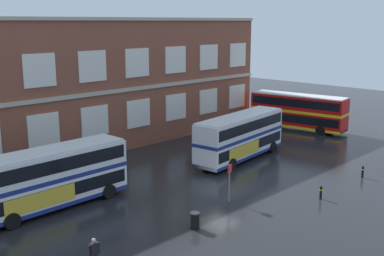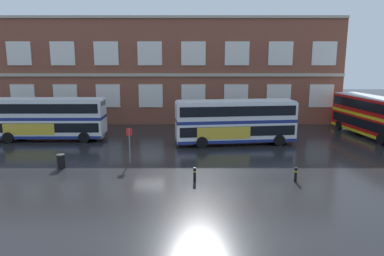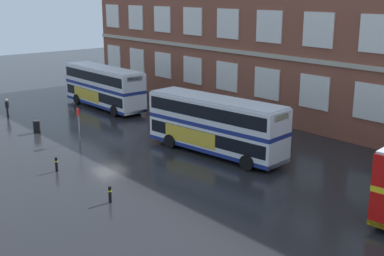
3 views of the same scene
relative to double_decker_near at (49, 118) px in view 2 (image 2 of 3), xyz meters
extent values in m
plane|color=black|center=(10.50, -3.86, -2.15)|extent=(120.00, 120.00, 0.00)
cube|color=brown|center=(9.19, 12.14, 4.02)|extent=(45.60, 8.00, 12.35)
cube|color=#B2A893|center=(9.19, 8.06, 3.78)|extent=(45.60, 0.16, 0.36)
cube|color=#B2A893|center=(9.19, 8.09, 10.35)|extent=(45.60, 0.28, 0.30)
cube|color=silver|center=(-6.01, 8.08, 1.31)|extent=(2.84, 0.12, 2.72)
cube|color=silver|center=(-0.94, 8.08, 1.31)|extent=(2.84, 0.12, 2.72)
cube|color=silver|center=(4.12, 8.08, 1.31)|extent=(2.84, 0.12, 2.72)
cube|color=silver|center=(9.19, 8.08, 1.31)|extent=(2.84, 0.12, 2.72)
cube|color=silver|center=(14.26, 8.08, 1.31)|extent=(2.84, 0.12, 2.72)
cube|color=silver|center=(19.32, 8.08, 1.31)|extent=(2.84, 0.12, 2.72)
cube|color=silver|center=(24.39, 8.08, 1.31)|extent=(2.84, 0.12, 2.72)
cube|color=silver|center=(29.46, 8.08, 1.31)|extent=(2.84, 0.12, 2.72)
cube|color=silver|center=(-6.01, 8.08, 6.25)|extent=(2.84, 0.12, 2.72)
cube|color=silver|center=(-0.94, 8.08, 6.25)|extent=(2.84, 0.12, 2.72)
cube|color=silver|center=(4.12, 8.08, 6.25)|extent=(2.84, 0.12, 2.72)
cube|color=silver|center=(9.19, 8.08, 6.25)|extent=(2.84, 0.12, 2.72)
cube|color=silver|center=(14.26, 8.08, 6.25)|extent=(2.84, 0.12, 2.72)
cube|color=silver|center=(19.32, 8.08, 6.25)|extent=(2.84, 0.12, 2.72)
cube|color=silver|center=(24.39, 8.08, 6.25)|extent=(2.84, 0.12, 2.72)
cube|color=silver|center=(29.46, 8.08, 6.25)|extent=(2.84, 0.12, 2.72)
cube|color=silver|center=(0.00, 0.00, -0.92)|extent=(11.03, 2.67, 1.75)
cube|color=black|center=(0.00, 0.00, -0.71)|extent=(10.59, 2.70, 0.90)
cube|color=navy|center=(0.00, 0.00, 0.10)|extent=(11.03, 2.67, 0.30)
cube|color=silver|center=(0.00, 0.00, 1.03)|extent=(11.03, 2.67, 1.55)
cube|color=black|center=(0.00, 0.00, 1.10)|extent=(10.59, 2.70, 0.90)
cube|color=navy|center=(0.00, 0.00, -1.66)|extent=(11.03, 2.69, 0.28)
cube|color=silver|center=(0.00, 0.00, 1.86)|extent=(10.81, 2.56, 0.12)
cube|color=gold|center=(-1.31, -1.30, -0.84)|extent=(4.84, 0.08, 1.10)
cube|color=yellow|center=(5.47, 0.06, 1.45)|extent=(0.08, 1.66, 0.40)
cylinder|color=black|center=(3.86, -1.23, -1.63)|extent=(1.04, 0.33, 1.04)
cylinder|color=black|center=(3.83, 1.32, -1.63)|extent=(1.04, 0.33, 1.04)
cylinder|color=black|center=(-3.29, -1.31, -1.63)|extent=(1.04, 0.33, 1.04)
cylinder|color=black|center=(-3.32, 1.24, -1.63)|extent=(1.04, 0.33, 1.04)
cube|color=silver|center=(18.11, -1.61, -0.92)|extent=(11.23, 3.84, 1.75)
cube|color=black|center=(18.11, -1.61, -0.71)|extent=(10.79, 3.83, 0.90)
cube|color=navy|center=(18.11, -1.61, 0.10)|extent=(11.23, 3.84, 0.30)
cube|color=silver|center=(18.11, -1.61, 1.03)|extent=(11.23, 3.84, 1.55)
cube|color=black|center=(18.11, -1.61, 1.10)|extent=(10.79, 3.83, 0.90)
cube|color=navy|center=(18.11, -1.61, -1.66)|extent=(11.23, 3.86, 0.28)
cube|color=silver|center=(18.11, -1.61, 1.86)|extent=(10.99, 3.71, 0.12)
cube|color=gold|center=(16.95, -3.05, -0.84)|extent=(4.81, 0.60, 1.10)
cube|color=yellow|center=(23.54, -0.96, 1.45)|extent=(0.26, 1.65, 0.40)
cylinder|color=black|center=(22.08, -2.42, -1.63)|extent=(1.07, 0.44, 1.04)
cylinder|color=black|center=(21.78, 0.12, -1.63)|extent=(1.07, 0.44, 1.04)
cylinder|color=black|center=(14.98, -3.27, -1.63)|extent=(1.07, 0.44, 1.04)
cylinder|color=black|center=(14.68, -0.73, -1.63)|extent=(1.07, 0.44, 1.04)
cube|color=red|center=(32.37, 1.35, -0.92)|extent=(4.08, 11.25, 1.75)
cube|color=black|center=(32.37, 1.35, -0.71)|extent=(4.06, 10.82, 0.90)
cube|color=yellow|center=(32.37, 1.35, 0.10)|extent=(4.08, 11.25, 0.30)
cube|color=red|center=(32.37, 1.35, 1.03)|extent=(4.08, 11.25, 1.55)
cube|color=black|center=(32.37, 1.35, 1.10)|extent=(4.06, 10.82, 0.90)
cube|color=yellow|center=(32.37, 1.35, -1.66)|extent=(4.10, 11.25, 0.28)
cube|color=silver|center=(32.37, 1.35, 1.86)|extent=(3.95, 11.02, 0.12)
cube|color=yellow|center=(31.60, 6.77, 1.45)|extent=(1.65, 0.29, 0.40)
cylinder|color=black|center=(33.09, 5.34, -1.63)|extent=(0.46, 1.07, 1.04)
cylinder|color=black|center=(30.57, 4.98, -1.63)|extent=(0.46, 1.07, 1.04)
cylinder|color=black|center=(31.58, -2.10, -1.63)|extent=(0.46, 1.07, 1.04)
cylinder|color=slate|center=(9.33, -7.74, -0.80)|extent=(0.10, 0.10, 2.70)
cube|color=red|center=(9.33, -7.76, 0.27)|extent=(0.44, 0.04, 0.56)
cylinder|color=black|center=(4.51, -9.10, -1.67)|extent=(0.56, 0.56, 0.95)
cylinder|color=black|center=(4.51, -9.10, -1.16)|extent=(0.60, 0.60, 0.08)
cylinder|color=black|center=(14.27, -12.02, -1.67)|extent=(0.18, 0.18, 0.95)
cylinder|color=yellow|center=(14.27, -12.02, -1.47)|extent=(0.19, 0.19, 0.08)
cylinder|color=black|center=(20.85, -11.99, -1.67)|extent=(0.18, 0.18, 0.95)
cylinder|color=yellow|center=(20.85, -11.99, -1.47)|extent=(0.19, 0.19, 0.08)
camera|label=1|loc=(-14.77, -27.80, 10.14)|focal=44.60mm
camera|label=2|loc=(14.09, -34.20, 5.84)|focal=33.42mm
camera|label=3|loc=(43.63, -25.25, 9.14)|focal=47.38mm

